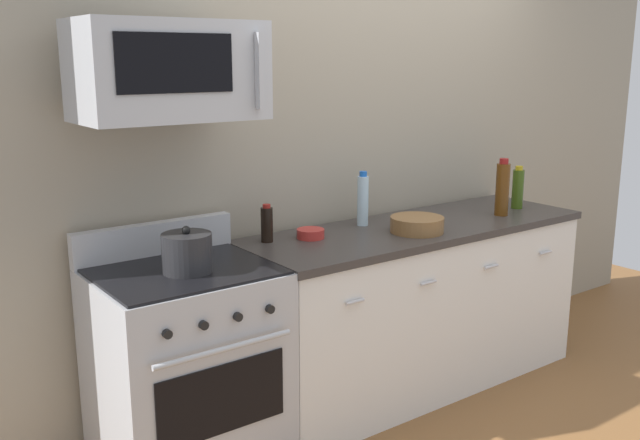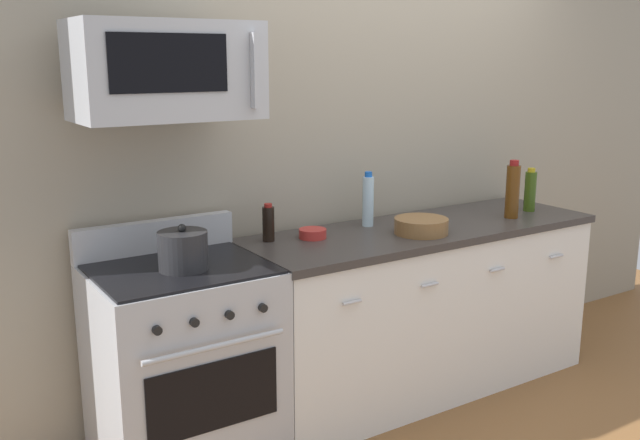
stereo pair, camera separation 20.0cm
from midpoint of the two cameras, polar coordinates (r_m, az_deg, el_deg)
The scene contains 12 objects.
ground_plane at distance 4.14m, azimuth 6.12°, elevation -12.90°, with size 6.13×6.13×0.00m, color brown.
back_wall at distance 4.06m, azimuth 2.67°, elevation 6.59°, with size 5.11×0.10×2.70m, color #9E937F.
counter_unit at distance 3.96m, azimuth 6.29°, elevation -6.90°, with size 2.02×0.66×0.92m.
range_oven at distance 3.25m, azimuth -12.48°, elevation -11.55°, with size 0.76×0.69×1.07m.
microwave at distance 3.01m, azimuth -14.04°, elevation 11.62°, with size 0.74×0.44×0.40m.
bottle_soy_sauce_dark at distance 3.46m, azimuth -5.97°, elevation -0.34°, with size 0.06×0.06×0.19m.
bottle_olive_oil at distance 4.34m, azimuth 14.43°, elevation 2.48°, with size 0.07×0.07×0.26m.
bottle_water_clear at distance 3.77m, azimuth 1.97°, elevation 1.63°, with size 0.06×0.06×0.29m.
bottle_wine_amber at distance 4.12m, azimuth 13.19°, elevation 2.48°, with size 0.08×0.08×0.33m.
bowl_red_small at distance 3.53m, azimuth -2.39°, elevation -1.09°, with size 0.14×0.14×0.05m.
bowl_wooden_salad at distance 3.66m, azimuth 6.30°, elevation -0.32°, with size 0.28×0.28×0.08m.
stockpot at distance 3.02m, azimuth -12.56°, elevation -2.61°, with size 0.21×0.21×0.20m.
Camera 1 is at (-2.62, -2.67, 1.80)m, focal length 39.61 mm.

